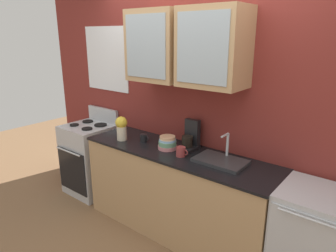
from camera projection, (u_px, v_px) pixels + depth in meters
name	position (u px, v px, depth m)	size (l,w,h in m)	color
ground_plane	(176.00, 230.00, 3.24)	(10.00, 10.00, 0.00)	brown
back_wall_unit	(194.00, 88.00, 3.03)	(4.60, 0.48, 2.80)	maroon
counter	(176.00, 192.00, 3.10)	(2.06, 0.59, 0.90)	tan
stove_range	(90.00, 158.00, 3.94)	(0.57, 0.60, 1.08)	silver
sink_faucet	(221.00, 160.00, 2.71)	(0.46, 0.29, 0.25)	#2D2D30
bowl_stack	(167.00, 143.00, 3.02)	(0.19, 0.19, 0.13)	#D87F84
vase	(122.00, 127.00, 3.26)	(0.13, 0.13, 0.26)	beige
cup_near_sink	(181.00, 152.00, 2.84)	(0.12, 0.09, 0.09)	#993838
cup_near_bowls	(144.00, 138.00, 3.23)	(0.11, 0.07, 0.08)	black
dishwasher	(316.00, 247.00, 2.30)	(0.61, 0.57, 0.90)	silver
coffee_maker	(190.00, 138.00, 3.03)	(0.17, 0.20, 0.29)	black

